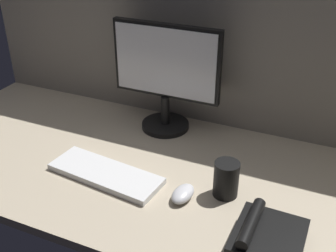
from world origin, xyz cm
name	(u,v)px	position (x,y,z in cm)	size (l,w,h in cm)	color
ground_plane	(156,169)	(0.00, 0.00, -1.50)	(180.00, 80.00, 3.00)	tan
cubicle_wall_back	(199,30)	(0.00, 37.50, 35.26)	(180.00, 5.00, 70.53)	gray
monitor	(166,73)	(-7.48, 25.12, 21.97)	(40.49, 18.00, 39.87)	black
keyboard	(106,174)	(-11.81, -12.11, 1.00)	(37.00, 13.00, 2.00)	silver
mouse	(183,194)	(14.67, -12.34, 1.70)	(5.60, 9.60, 3.40)	silver
mug_black_travel	(226,179)	(25.45, -5.43, 5.59)	(7.45, 7.45, 11.17)	black
desk_phone	(266,240)	(41.27, -22.58, 3.19)	(17.43, 19.38, 8.80)	black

